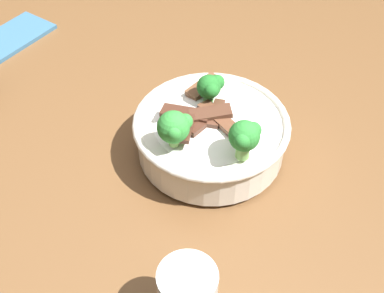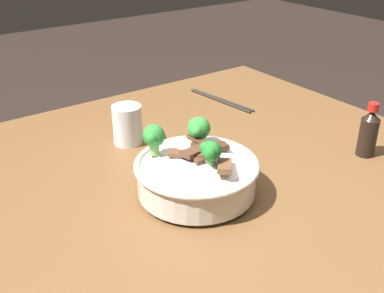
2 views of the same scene
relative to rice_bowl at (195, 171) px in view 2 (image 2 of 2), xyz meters
name	(u,v)px [view 2 (image 2 of 2)]	position (x,y,z in m)	size (l,w,h in m)	color
dining_table	(237,223)	(-0.01, -0.11, -0.17)	(1.15, 1.04, 0.79)	brown
rice_bowl	(195,171)	(0.00, 0.00, 0.00)	(0.24, 0.24, 0.13)	silver
drinking_glass	(128,127)	(0.27, 0.00, -0.01)	(0.07, 0.07, 0.09)	white
chopsticks_pair	(221,100)	(0.35, -0.35, -0.05)	(0.24, 0.05, 0.01)	#28231E
soy_sauce_bottle	(368,132)	(-0.10, -0.41, 0.01)	(0.04, 0.04, 0.13)	black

